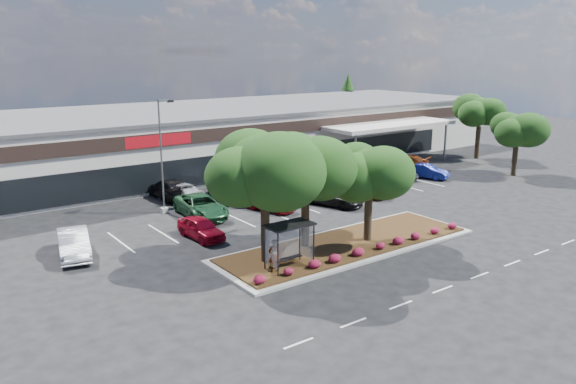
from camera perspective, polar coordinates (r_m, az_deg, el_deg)
ground at (r=35.34m, az=12.81°, el=-6.56°), size 160.00×160.00×0.00m
retail_store at (r=61.54m, az=-11.46°, el=5.33°), size 80.40×25.20×6.25m
landscape_island at (r=36.56m, az=6.01°, el=-5.36°), size 18.00×6.00×0.26m
lane_markings at (r=42.39m, az=2.06°, el=-2.70°), size 33.12×20.06×0.01m
shrub_row at (r=35.00m, az=8.34°, el=-5.66°), size 17.00×0.80×0.50m
bus_shelter at (r=31.78m, az=-0.02°, el=-4.15°), size 2.75×1.55×2.59m
island_tree_west at (r=32.19m, az=-2.36°, el=-0.40°), size 7.20×7.20×7.89m
island_tree_mid at (r=34.80m, az=1.79°, el=0.24°), size 6.60×6.60×7.32m
island_tree_east at (r=36.37m, az=8.22°, el=0.04°), size 5.80×5.80×6.50m
tree_east_near at (r=60.83m, az=22.17°, el=4.56°), size 5.60×5.60×6.51m
tree_east_far at (r=69.24m, az=18.81°, el=6.36°), size 6.40×6.40×7.62m
conifer_north_east at (r=88.63m, az=6.08°, el=9.02°), size 3.96×3.96×9.00m
person_waiting at (r=31.45m, az=-1.41°, el=-6.47°), size 0.76×0.57×1.90m
light_pole at (r=44.04m, az=-12.57°, el=2.80°), size 1.43×0.61×8.82m
car_0 at (r=36.92m, az=-20.95°, el=-4.91°), size 2.75×5.24×1.64m
car_1 at (r=38.22m, az=-8.84°, el=-3.64°), size 1.93×4.30×1.43m
car_2 at (r=43.15m, az=-8.84°, el=-1.43°), size 3.41×6.22×1.65m
car_3 at (r=44.30m, az=-1.85°, el=-0.96°), size 2.97×4.68×1.48m
car_4 at (r=46.02m, az=4.76°, el=-0.49°), size 3.77×5.50×1.40m
car_5 at (r=48.70m, az=1.70°, el=0.39°), size 1.86×4.26×1.43m
car_6 at (r=48.94m, az=7.49°, el=0.46°), size 3.60×5.13×1.62m
car_7 at (r=56.44m, az=11.24°, el=2.01°), size 1.85×4.14×1.38m
car_8 at (r=57.32m, az=13.92°, el=2.06°), size 2.71×4.46×1.39m
car_10 at (r=48.11m, az=-11.01°, el=0.09°), size 2.98×5.13×1.64m
car_11 at (r=49.12m, az=-11.99°, el=0.35°), size 2.44×5.79×1.67m
car_12 at (r=48.09m, az=-6.13°, el=0.22°), size 3.91×6.07×1.56m
car_14 at (r=54.69m, az=6.45°, el=1.87°), size 2.52×5.38×1.49m
car_15 at (r=57.83m, az=9.35°, el=2.48°), size 2.14×4.69×1.56m
car_16 at (r=60.96m, az=11.68°, el=2.98°), size 4.15×5.93×1.59m
car_17 at (r=62.43m, az=10.45°, el=3.35°), size 2.81×5.42×1.70m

